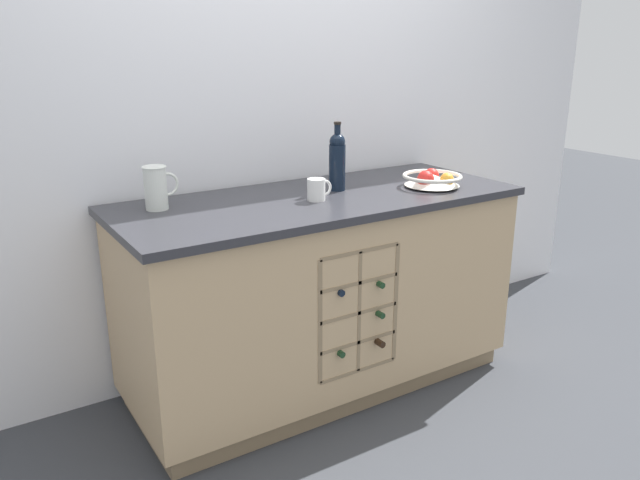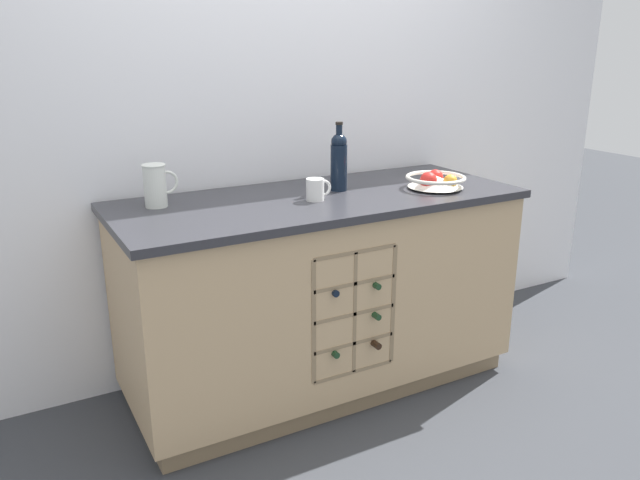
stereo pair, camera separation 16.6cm
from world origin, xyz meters
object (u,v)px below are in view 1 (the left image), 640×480
(white_pitcher, at_px, (156,187))
(ceramic_mug, at_px, (317,189))
(fruit_bowl, at_px, (432,179))
(standing_wine_bottle, at_px, (337,160))

(white_pitcher, bearing_deg, ceramic_mug, -19.49)
(fruit_bowl, distance_m, white_pitcher, 1.26)
(white_pitcher, bearing_deg, standing_wine_bottle, -7.40)
(ceramic_mug, bearing_deg, white_pitcher, 160.51)
(fruit_bowl, height_order, ceramic_mug, ceramic_mug)
(ceramic_mug, bearing_deg, fruit_bowl, -6.88)
(standing_wine_bottle, bearing_deg, fruit_bowl, -24.63)
(white_pitcher, height_order, standing_wine_bottle, standing_wine_bottle)
(fruit_bowl, distance_m, standing_wine_bottle, 0.46)
(white_pitcher, xyz_separation_m, ceramic_mug, (0.63, -0.22, -0.05))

